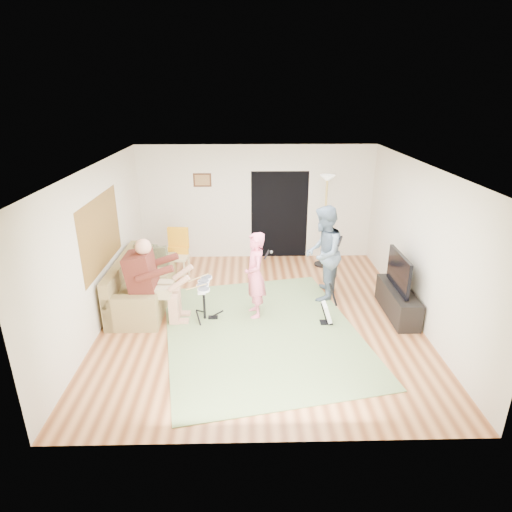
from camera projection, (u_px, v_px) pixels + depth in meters
The scene contains 19 objects.
floor at pixel (260, 316), 7.78m from camera, with size 6.00×6.00×0.00m, color brown.
walls at pixel (261, 246), 7.29m from camera, with size 5.50×6.00×2.70m, color beige, non-canonical shape.
ceiling at pixel (261, 167), 6.80m from camera, with size 6.00×6.00×0.00m, color white.
window_blinds at pixel (101, 233), 7.35m from camera, with size 2.05×2.05×0.00m, color olive.
doorway at pixel (279, 215), 10.20m from camera, with size 2.10×2.10×0.00m, color black.
picture_frame at pixel (202, 180), 9.85m from camera, with size 0.42×0.03×0.32m, color #3F2314.
area_rug at pixel (262, 331), 7.27m from camera, with size 3.15×3.90×0.02m, color #667E4C.
sofa at pixel (139, 289), 8.15m from camera, with size 0.91×2.21×0.89m.
drummer at pixel (155, 289), 7.45m from camera, with size 0.99×0.55×1.53m.
drum_kit at pixel (204, 303), 7.56m from camera, with size 0.40×0.71×0.73m.
singer at pixel (255, 275), 7.54m from camera, with size 0.57×0.38×1.57m, color pink.
microphone at pixel (267, 255), 7.40m from camera, with size 0.06×0.06×0.24m, color black, non-canonical shape.
guitarist at pixel (323, 253), 8.17m from camera, with size 0.90×0.70×1.85m, color slate.
guitar_held at pixel (335, 237), 8.05m from camera, with size 0.12×0.60×0.26m, color white, non-canonical shape.
guitar_spare at pixel (327, 312), 7.45m from camera, with size 0.28×0.25×0.79m.
torchiere_lamp at pixel (326, 205), 9.53m from camera, with size 0.38×0.38×2.11m.
dining_chair at pixel (178, 261), 9.23m from camera, with size 0.51×0.53×1.10m.
tv_cabinet at pixel (398, 302), 7.76m from camera, with size 0.40×1.40×0.50m, color black.
television at pixel (399, 271), 7.55m from camera, with size 0.06×1.03×0.65m, color black.
Camera 1 is at (-0.24, -6.86, 3.84)m, focal length 30.00 mm.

